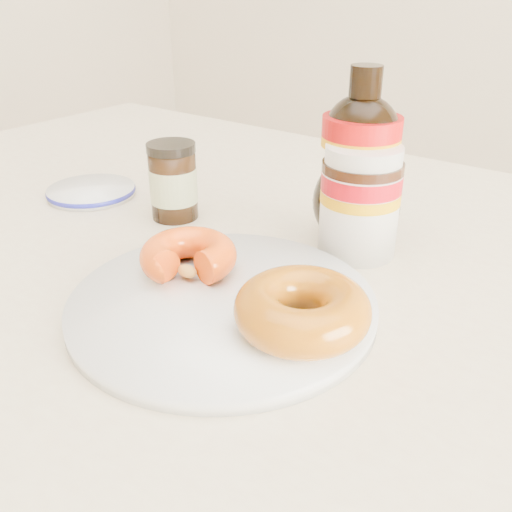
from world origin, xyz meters
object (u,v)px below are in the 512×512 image
Objects in this scene: plate at (222,304)px; donut_bitten at (188,256)px; donut_whole at (302,310)px; dark_jar at (173,182)px; nutella_jar at (360,197)px; blue_rim_saucer at (91,191)px; dining_table at (253,319)px; syrup_bottle at (359,159)px.

donut_bitten reaches higher than plate.
donut_whole is 1.18× the size of dark_jar.
nutella_jar is 0.99× the size of blue_rim_saucer.
dark_jar is at bearing 169.65° from dining_table.
plate is at bearing 179.57° from donut_whole.
donut_bitten is 1.00× the size of dark_jar.
syrup_bottle is at bearing 18.11° from dark_jar.
nutella_jar is at bearing 77.89° from plate.
blue_rim_saucer is at bearing 160.51° from plate.
plate is at bearing -3.62° from donut_bitten.
donut_bitten is at bearing 171.99° from donut_whole.
nutella_jar is at bearing 11.89° from dark_jar.
nutella_jar is 1.26× the size of dark_jar.
plate reaches higher than dining_table.
plate is at bearing -96.62° from syrup_bottle.
dining_table is 0.19m from dark_jar.
blue_rim_saucer is (-0.27, 0.10, -0.02)m from donut_bitten.
blue_rim_saucer is (-0.37, -0.06, -0.06)m from nutella_jar.
nutella_jar is at bearing 73.78° from donut_bitten.
dark_jar is at bearing 144.79° from plate.
nutella_jar is at bearing 40.33° from dining_table.
donut_whole is 0.94× the size of nutella_jar.
syrup_bottle is (-0.06, 0.20, 0.06)m from donut_whole.
donut_bitten is at bearing -114.15° from syrup_bottle.
donut_whole is at bearing -39.11° from dining_table.
donut_whole is 0.58× the size of syrup_bottle.
donut_bitten is 0.19m from nutella_jar.
dining_table is 11.81× the size of blue_rim_saucer.
plate is 0.09m from donut_whole.
donut_whole is 0.93× the size of blue_rim_saucer.
dark_jar reaches higher than donut_whole.
donut_whole is at bearing -0.43° from plate.
syrup_bottle is at bearing 106.85° from donut_whole.
blue_rim_saucer is at bearing -173.91° from dark_jar.
dining_table is 0.19m from nutella_jar.
dining_table is 0.21m from donut_whole.
donut_whole reaches higher than dining_table.
donut_bitten is 0.79× the size of nutella_jar.
dark_jar is (-0.21, -0.07, -0.05)m from syrup_bottle.
nutella_jar is (0.10, 0.16, 0.03)m from donut_bitten.
blue_rim_saucer is at bearing 175.16° from donut_bitten.
syrup_bottle reaches higher than plate.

